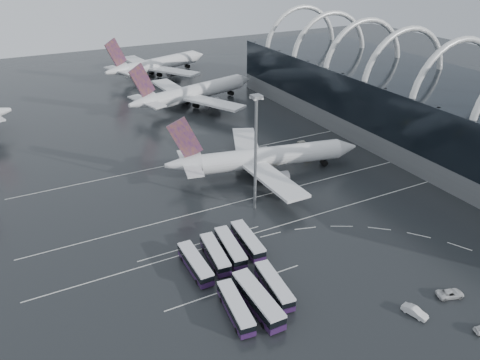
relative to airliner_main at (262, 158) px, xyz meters
name	(u,v)px	position (x,y,z in m)	size (l,w,h in m)	color
ground	(295,216)	(-4.13, -23.03, -4.65)	(420.00, 420.00, 0.00)	black
terminal	(427,108)	(57.44, -3.20, 6.22)	(42.00, 160.00, 34.90)	#555859
lane_marking_near	(300,220)	(-4.13, -25.03, -4.65)	(120.00, 0.25, 0.01)	silver
lane_marking_mid	(269,194)	(-4.13, -11.03, -4.65)	(120.00, 0.25, 0.01)	silver
lane_marking_far	(222,154)	(-4.13, 16.97, -4.65)	(120.00, 0.25, 0.01)	silver
bus_bay_line_south	(235,287)	(-28.13, -39.03, -4.65)	(28.00, 0.25, 0.01)	silver
bus_bay_line_north	(201,243)	(-28.13, -23.03, -4.65)	(28.00, 0.25, 0.01)	silver
airliner_main	(262,158)	(0.00, 0.00, 0.00)	(54.58, 47.13, 18.57)	white
airliner_gate_b	(193,93)	(6.07, 63.72, 0.39)	(57.28, 50.77, 20.15)	white
airliner_gate_c	(156,65)	(8.31, 113.73, 0.45)	(55.69, 50.74, 20.38)	white
bus_row_near_a	(195,263)	(-32.77, -31.04, -2.98)	(3.10, 12.37, 3.04)	#2D133C
bus_row_near_b	(215,254)	(-28.04, -29.98, -3.03)	(4.02, 12.22, 2.95)	#2D133C
bus_row_near_c	(230,248)	(-24.37, -29.49, -2.97)	(4.23, 12.67, 3.06)	#2D133C
bus_row_near_d	(248,241)	(-20.04, -28.95, -2.97)	(3.86, 12.60, 3.05)	#2D133C
bus_row_far_a	(236,307)	(-31.38, -45.51, -3.01)	(4.15, 12.38, 2.99)	#2D133C
bus_row_far_b	(258,300)	(-27.18, -45.83, -2.75)	(3.48, 14.04, 3.45)	#2D133C
bus_row_far_c	(274,286)	(-22.56, -43.72, -3.02)	(4.03, 12.29, 2.97)	#2D133C
van_curve_a	(450,294)	(5.18, -59.40, -3.96)	(2.29, 4.97, 1.38)	silver
van_curve_c	(415,312)	(-4.05, -59.86, -3.90)	(1.59, 4.55, 1.50)	silver
floodlight_mast	(256,140)	(-10.84, -15.53, 13.03)	(2.15, 2.15, 28.11)	gray
gse_cart_belly_a	(308,158)	(16.83, 1.70, -4.06)	(2.16, 1.28, 1.18)	gold
gse_cart_belly_b	(301,143)	(21.16, 11.60, -4.03)	(2.29, 1.35, 1.25)	slate
gse_cart_belly_c	(279,179)	(1.96, -5.91, -4.09)	(2.07, 1.22, 1.13)	gold
gse_cart_belly_d	(331,149)	(26.51, 3.64, -4.13)	(1.89, 1.12, 1.03)	slate
gse_cart_belly_e	(275,152)	(10.12, 9.45, -4.01)	(2.34, 1.38, 1.28)	gold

